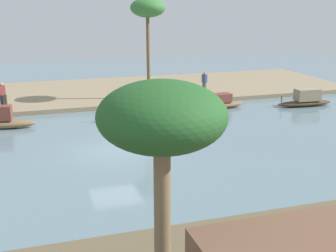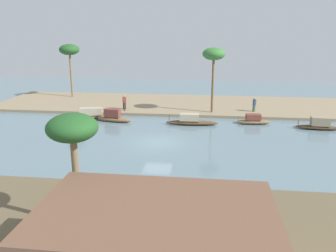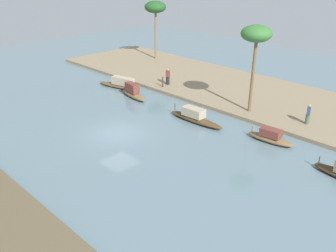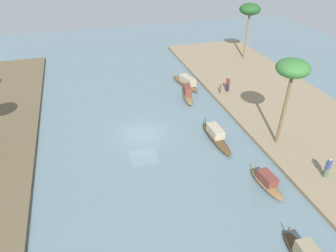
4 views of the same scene
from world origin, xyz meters
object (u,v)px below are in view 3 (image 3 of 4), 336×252
Objects in this scene: sampan_near_left_bank at (195,117)px; person_by_mooring at (308,115)px; person_on_near_bank at (168,78)px; mooring_post at (163,82)px; palm_tree_left_near at (256,36)px; sampan_open_hull at (133,92)px; sampan_foreground at (271,137)px; palm_tree_left_far at (155,8)px; sampan_with_red_awning at (121,84)px.

sampan_near_left_bank is 8.89m from person_by_mooring.
mooring_post is at bearing -106.45° from person_on_near_bank.
sampan_near_left_bank is at bearing 65.55° from palm_tree_left_near.
person_by_mooring is at bearing -143.14° from sampan_near_left_bank.
person_on_near_bank is 1.03× the size of person_by_mooring.
person_on_near_bank is (-0.06, -4.62, 0.50)m from sampan_open_hull.
sampan_foreground is 3.52× the size of mooring_post.
sampan_foreground is 14.62m from mooring_post.
person_on_near_bank reaches higher than sampan_foreground.
palm_tree_left_far is at bearing 112.83° from person_on_near_bank.
sampan_open_hull is at bearing 22.91° from palm_tree_left_near.
palm_tree_left_far reaches higher than sampan_near_left_bank.
sampan_near_left_bank is at bearing -68.46° from person_by_mooring.
palm_tree_left_near is (-10.06, -0.71, 5.89)m from mooring_post.
sampan_open_hull is 0.77× the size of sampan_with_red_awning.
sampan_near_left_bank is 0.75× the size of palm_tree_left_far.
person_on_near_bank is at bearing 143.30° from palm_tree_left_far.
sampan_near_left_bank is at bearing -172.56° from sampan_open_hull.
mooring_post is at bearing -100.84° from person_by_mooring.
palm_tree_left_far is (5.97, -10.51, 6.17)m from sampan_with_red_awning.
person_by_mooring reaches higher than sampan_open_hull.
sampan_with_red_awning is at bearing -93.59° from person_by_mooring.
sampan_foreground is at bearing -167.37° from sampan_open_hull.
person_by_mooring reaches higher than sampan_with_red_awning.
person_by_mooring is (-18.30, -4.30, 0.57)m from sampan_with_red_awning.
mooring_post is at bearing 140.36° from palm_tree_left_far.
sampan_open_hull is at bearing -3.44° from sampan_near_left_bank.
sampan_with_red_awning is 3.19× the size of person_by_mooring.
person_on_near_bank reaches higher than sampan_open_hull.
sampan_foreground is 8.41m from palm_tree_left_near.
person_by_mooring is at bearing 179.79° from sampan_with_red_awning.
palm_tree_left_near is (-13.46, -3.45, 6.24)m from sampan_with_red_awning.
person_by_mooring reaches higher than sampan_foreground.
palm_tree_left_far reaches higher than mooring_post.
sampan_foreground is 26.72m from palm_tree_left_far.
palm_tree_left_far is at bearing -73.83° from sampan_with_red_awning.
palm_tree_left_near reaches higher than sampan_near_left_bank.
sampan_near_left_bank is at bearing 153.57° from mooring_post.
palm_tree_left_far is (17.32, -11.72, 6.21)m from sampan_near_left_bank.
sampan_open_hull is at bearing -87.84° from person_by_mooring.
palm_tree_left_far is at bearing -39.64° from mooring_post.
person_by_mooring is at bearing -174.03° from mooring_post.
person_on_near_bank is (-3.17, -3.70, 0.54)m from sampan_with_red_awning.
person_on_near_bank is 0.23× the size of palm_tree_left_near.
palm_tree_left_far is (23.71, -10.61, 6.25)m from sampan_foreground.
person_by_mooring is at bearing -102.18° from sampan_foreground.
sampan_with_red_awning is 18.81m from person_by_mooring.
person_on_near_bank is (14.57, -3.79, 0.62)m from sampan_foreground.
palm_tree_left_near reaches higher than person_by_mooring.
palm_tree_left_far is (9.14, -6.82, 5.63)m from person_on_near_bank.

